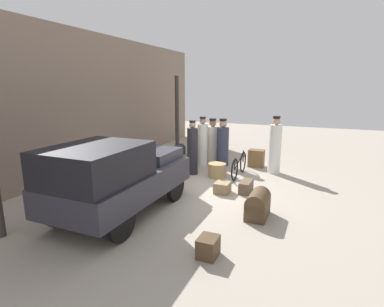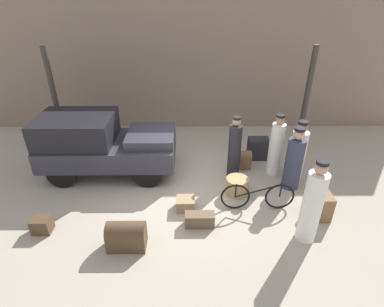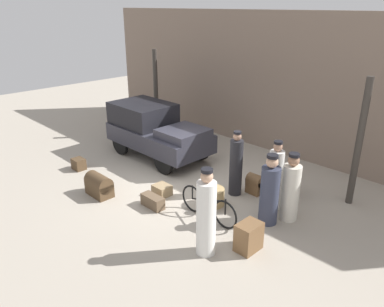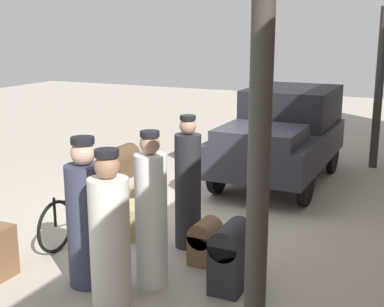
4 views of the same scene
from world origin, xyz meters
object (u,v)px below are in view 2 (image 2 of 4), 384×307
Objects in this scene: trunk_large_brown at (200,220)px; porter_lifting_near_truck at (294,161)px; trunk_umber_medium at (186,204)px; suitcase_black_upright at (244,159)px; suitcase_tan_flat at (42,225)px; truck at (102,142)px; conductor_in_dark_uniform at (298,153)px; trunk_barrel_dark at (126,235)px; wicker_basket at (237,186)px; trunk_wicker_pale at (257,147)px; suitcase_small_leather at (321,205)px; porter_standing_middle at (235,150)px; bicycle at (257,196)px; porter_carrying_trunk at (312,205)px; porter_with_bicycle at (276,148)px.

porter_lifting_near_truck is at bearing 30.94° from trunk_large_brown.
suitcase_black_upright is at bearing 48.03° from trunk_umber_medium.
suitcase_black_upright is at bearing 28.59° from suitcase_tan_flat.
truck reaches higher than conductor_in_dark_uniform.
trunk_umber_medium is 0.57× the size of trunk_barrel_dark.
conductor_in_dark_uniform reaches higher than wicker_basket.
wicker_basket is at bearing -106.10° from suitcase_black_upright.
trunk_wicker_pale is 1.16× the size of trunk_large_brown.
trunk_large_brown is (-0.97, -1.15, -0.07)m from wicker_basket.
porter_lifting_near_truck is at bearing -9.04° from truck.
suitcase_black_upright is at bearing 123.52° from suitcase_small_leather.
wicker_basket is 4.49m from suitcase_tan_flat.
trunk_umber_medium is (-2.70, -0.87, -0.61)m from porter_lifting_near_truck.
truck is 5.52× the size of trunk_large_brown.
trunk_large_brown is (2.58, -2.22, -0.76)m from truck.
suitcase_small_leather is (1.73, -1.69, -0.50)m from porter_standing_middle.
trunk_barrel_dark is at bearing -152.19° from porter_lifting_near_truck.
bicycle is 0.98× the size of porter_standing_middle.
conductor_in_dark_uniform is at bearing -20.21° from suitcase_black_upright.
porter_carrying_trunk reaches higher than truck.
suitcase_tan_flat is at bearing -153.60° from porter_standing_middle.
porter_lifting_near_truck is (1.04, 0.88, 0.41)m from bicycle.
truck reaches higher than trunk_barrel_dark.
porter_carrying_trunk reaches higher than trunk_barrel_dark.
wicker_basket is 1.90m from conductor_in_dark_uniform.
porter_carrying_trunk reaches higher than suitcase_black_upright.
suitcase_black_upright is at bearing 90.71° from bicycle.
bicycle is 1.90m from conductor_in_dark_uniform.
wicker_basket is 0.32× the size of porter_with_bicycle.
porter_lifting_near_truck is 1.50m from suitcase_black_upright.
trunk_wicker_pale is at bearing 47.81° from porter_standing_middle.
bicycle is at bearing -89.29° from suitcase_black_upright.
porter_lifting_near_truck reaches higher than trunk_umber_medium.
trunk_barrel_dark is at bearing -157.71° from trunk_large_brown.
bicycle is 2.26× the size of trunk_barrel_dark.
conductor_in_dark_uniform is 2.34m from porter_carrying_trunk.
trunk_large_brown is at bearing 22.29° from trunk_barrel_dark.
suitcase_small_leather is (2.71, 0.29, 0.15)m from trunk_large_brown.
suitcase_black_upright is 0.89× the size of suitcase_small_leather.
porter_carrying_trunk is 5.55m from suitcase_tan_flat.
porter_lifting_near_truck is (-0.25, -0.47, 0.01)m from conductor_in_dark_uniform.
porter_standing_middle is at bearing 63.79° from trunk_large_brown.
porter_carrying_trunk reaches higher than suitcase_small_leather.
porter_standing_middle is 2.71× the size of trunk_large_brown.
porter_lifting_near_truck is at bearing -21.35° from porter_standing_middle.
wicker_basket is at bearing -90.64° from porter_standing_middle.
trunk_wicker_pale is 3.43m from trunk_large_brown.
porter_carrying_trunk is 2.89× the size of trunk_large_brown.
porter_lifting_near_truck is 2.22× the size of trunk_barrel_dark.
porter_standing_middle is at bearing 26.40° from suitcase_tan_flat.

